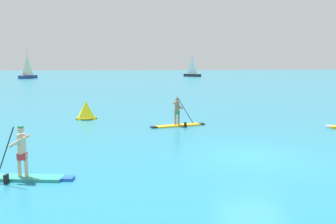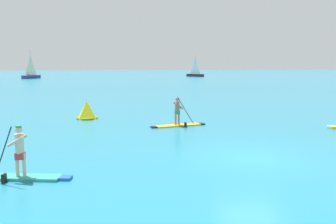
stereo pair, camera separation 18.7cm
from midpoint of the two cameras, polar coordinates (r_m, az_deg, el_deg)
ground at (r=14.18m, az=13.55°, el=-7.10°), size 440.00×440.00×0.00m
paddleboarder_near_left at (r=12.09m, az=-22.79°, el=-8.20°), size 3.47×1.21×1.79m
paddleboarder_mid_center at (r=20.54m, az=1.93°, el=-1.18°), size 3.35×1.11×1.83m
race_marker_buoy at (r=23.90m, az=-12.73°, el=0.17°), size 1.61×1.61×1.18m
sailboat_left_horizon at (r=98.65m, az=-21.16°, el=5.58°), size 4.03×5.58×7.31m
sailboat_right_horizon at (r=107.31m, az=4.45°, el=6.17°), size 4.33×5.86×6.37m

